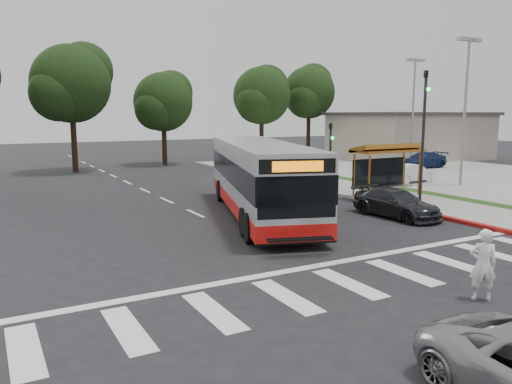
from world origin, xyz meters
TOP-DOWN VIEW (x-y plane):
  - ground at (0.00, 0.00)m, footprint 140.00×140.00m
  - sidewalk_east at (11.00, 8.00)m, footprint 4.00×40.00m
  - curb_east at (9.00, 8.00)m, footprint 0.30×40.00m
  - curb_east_red at (9.00, -2.00)m, footprint 0.32×6.00m
  - parking_lot at (23.00, 10.00)m, footprint 18.00×36.00m
  - commercial_building at (30.00, 22.00)m, footprint 14.00×10.00m
  - building_roof_cap at (30.00, 22.00)m, footprint 14.60×10.60m
  - crosswalk_ladder at (0.00, -5.00)m, footprint 18.00×2.60m
  - bus_shelter at (10.80, 5.10)m, footprint 4.20×1.60m
  - traffic_signal_ne_tall at (9.60, 1.49)m, footprint 0.18×0.37m
  - traffic_signal_ne_short at (9.60, 8.49)m, footprint 0.18×0.37m
  - lot_light_front at (18.00, 6.00)m, footprint 1.90×0.35m
  - lot_light_mid at (24.00, 16.00)m, footprint 1.90×0.35m
  - tree_ne_a at (16.08, 28.06)m, footprint 6.16×5.74m
  - tree_ne_b at (23.08, 30.06)m, footprint 6.16×5.74m
  - tree_north_a at (-1.92, 26.07)m, footprint 6.60×6.15m
  - tree_north_b at (6.07, 28.06)m, footprint 5.72×5.33m
  - transit_bus at (2.40, 4.21)m, footprint 6.58×12.90m
  - pedestrian at (2.09, -7.50)m, footprint 0.78×0.74m
  - dark_sedan at (7.50, 0.91)m, footprint 2.02×4.38m
  - parked_car_1 at (16.10, 8.38)m, footprint 3.84×1.69m
  - parked_car_3 at (23.63, 14.32)m, footprint 4.51×1.91m

SIDE VIEW (x-z plane):
  - ground at x=0.00m, z-range 0.00..0.00m
  - crosswalk_ladder at x=0.00m, z-range 0.00..0.01m
  - parking_lot at x=23.00m, z-range 0.00..0.10m
  - sidewalk_east at x=11.00m, z-range 0.00..0.12m
  - curb_east at x=9.00m, z-range 0.00..0.15m
  - curb_east_red at x=9.00m, z-range 0.00..0.15m
  - dark_sedan at x=7.50m, z-range 0.00..1.24m
  - parked_car_1 at x=16.10m, z-range 0.10..1.33m
  - parked_car_3 at x=23.63m, z-range 0.10..1.40m
  - pedestrian at x=2.09m, z-range 0.00..1.79m
  - transit_bus at x=2.40m, z-range 0.00..3.28m
  - commercial_building at x=30.00m, z-range 0.00..4.40m
  - bus_shelter at x=10.80m, z-range 0.92..3.78m
  - traffic_signal_ne_short at x=9.60m, z-range 0.48..4.48m
  - traffic_signal_ne_tall at x=9.60m, z-range 0.63..7.13m
  - building_roof_cap at x=30.00m, z-range 4.40..4.70m
  - tree_north_b at x=6.07m, z-range 1.45..9.88m
  - lot_light_front at x=18.00m, z-range 1.40..10.41m
  - lot_light_mid at x=24.00m, z-range 1.40..10.41m
  - tree_ne_a at x=16.08m, z-range 1.74..11.04m
  - tree_ne_b at x=23.08m, z-range 1.91..11.93m
  - tree_north_a at x=-1.92m, z-range 1.84..12.01m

